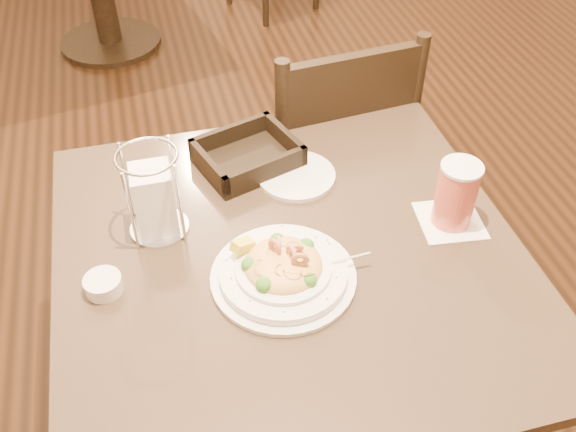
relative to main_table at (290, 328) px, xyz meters
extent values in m
cylinder|color=black|center=(0.00, 0.00, -0.14)|extent=(0.12, 0.12, 0.69)
cube|color=#493929|center=(0.00, 0.00, 0.22)|extent=(0.90, 0.90, 0.03)
cylinder|color=black|center=(-0.35, 2.41, -0.50)|extent=(0.52, 0.52, 0.03)
cube|color=black|center=(0.25, 0.61, -0.06)|extent=(0.46, 0.46, 0.04)
cylinder|color=black|center=(0.41, 0.81, -0.30)|extent=(0.04, 0.04, 0.43)
cylinder|color=black|center=(0.05, 0.77, -0.30)|extent=(0.04, 0.04, 0.43)
cylinder|color=black|center=(0.45, 0.45, -0.30)|extent=(0.04, 0.04, 0.43)
cylinder|color=black|center=(0.09, 0.41, -0.30)|extent=(0.04, 0.04, 0.43)
cylinder|color=black|center=(0.45, 0.45, 0.19)|extent=(0.04, 0.04, 0.46)
cylinder|color=black|center=(0.09, 0.41, 0.19)|extent=(0.04, 0.04, 0.46)
cube|color=black|center=(0.27, 0.43, 0.29)|extent=(0.36, 0.07, 0.22)
cylinder|color=white|center=(-0.03, -0.06, 0.24)|extent=(0.27, 0.27, 0.01)
cylinder|color=white|center=(-0.03, -0.06, 0.26)|extent=(0.24, 0.24, 0.02)
cylinder|color=white|center=(-0.03, -0.06, 0.27)|extent=(0.18, 0.18, 0.01)
ellipsoid|color=#DAA54F|center=(-0.03, -0.06, 0.27)|extent=(0.14, 0.14, 0.05)
cube|color=yellow|center=(-0.09, -0.01, 0.29)|extent=(0.05, 0.04, 0.03)
cube|color=silver|center=(0.09, -0.07, 0.27)|extent=(0.10, 0.01, 0.01)
cube|color=silver|center=(0.03, -0.07, 0.27)|extent=(0.03, 0.02, 0.00)
torus|color=#DAA54F|center=(0.00, -0.07, 0.28)|extent=(0.04, 0.04, 0.01)
torus|color=#DAA54F|center=(-0.01, -0.03, 0.29)|extent=(0.04, 0.03, 0.02)
torus|color=#DAA54F|center=(-0.07, -0.04, 0.29)|extent=(0.04, 0.04, 0.01)
torus|color=#DAA54F|center=(-0.05, -0.05, 0.28)|extent=(0.04, 0.03, 0.02)
torus|color=#DAA54F|center=(-0.03, -0.05, 0.30)|extent=(0.03, 0.03, 0.01)
torus|color=#DAA54F|center=(-0.02, -0.06, 0.28)|extent=(0.03, 0.03, 0.03)
torus|color=#DAA54F|center=(-0.03, -0.06, 0.29)|extent=(0.05, 0.04, 0.03)
torus|color=#DAA54F|center=(-0.05, -0.04, 0.28)|extent=(0.04, 0.04, 0.02)
torus|color=#DAA54F|center=(-0.04, -0.06, 0.29)|extent=(0.04, 0.04, 0.02)
torus|color=#DAA54F|center=(-0.04, -0.05, 0.28)|extent=(0.03, 0.03, 0.02)
torus|color=#DAA54F|center=(-0.04, -0.05, 0.29)|extent=(0.05, 0.05, 0.03)
torus|color=#DAA54F|center=(-0.06, -0.08, 0.28)|extent=(0.05, 0.05, 0.01)
torus|color=#DAA54F|center=(-0.07, -0.07, 0.29)|extent=(0.04, 0.05, 0.03)
torus|color=#DAA54F|center=(0.00, -0.04, 0.29)|extent=(0.04, 0.04, 0.02)
torus|color=#DAA54F|center=(-0.06, -0.03, 0.28)|extent=(0.03, 0.03, 0.01)
torus|color=#DAA54F|center=(-0.01, -0.03, 0.28)|extent=(0.03, 0.04, 0.02)
torus|color=#DAA54F|center=(-0.04, -0.09, 0.30)|extent=(0.02, 0.03, 0.02)
torus|color=#DAA54F|center=(-0.05, -0.07, 0.29)|extent=(0.04, 0.04, 0.01)
torus|color=#DAA54F|center=(-0.02, -0.10, 0.30)|extent=(0.05, 0.04, 0.02)
torus|color=#DAA54F|center=(0.00, -0.10, 0.29)|extent=(0.04, 0.04, 0.02)
torus|color=#DAA54F|center=(-0.06, -0.07, 0.29)|extent=(0.05, 0.05, 0.01)
torus|color=#DAA54F|center=(-0.04, -0.05, 0.29)|extent=(0.05, 0.05, 0.01)
torus|color=#E69771|center=(-0.01, -0.06, 0.31)|extent=(0.04, 0.03, 0.03)
torus|color=#E69771|center=(-0.04, -0.04, 0.31)|extent=(0.03, 0.04, 0.03)
torus|color=#E69771|center=(-0.02, -0.07, 0.31)|extent=(0.02, 0.03, 0.03)
torus|color=#E69771|center=(-0.04, -0.04, 0.31)|extent=(0.02, 0.03, 0.04)
torus|color=#E69771|center=(0.00, -0.09, 0.31)|extent=(0.04, 0.02, 0.03)
ellipsoid|color=#286316|center=(0.02, -0.03, 0.28)|extent=(0.03, 0.03, 0.02)
ellipsoid|color=#286316|center=(-0.03, 0.00, 0.28)|extent=(0.03, 0.03, 0.02)
ellipsoid|color=#286316|center=(-0.09, -0.05, 0.28)|extent=(0.03, 0.03, 0.02)
ellipsoid|color=#286316|center=(-0.07, -0.10, 0.28)|extent=(0.03, 0.03, 0.02)
ellipsoid|color=#286316|center=(0.00, -0.11, 0.28)|extent=(0.03, 0.03, 0.02)
cube|color=#266619|center=(-0.13, -0.06, 0.27)|extent=(0.00, 0.00, 0.00)
cube|color=#266619|center=(0.03, -0.15, 0.27)|extent=(0.00, 0.00, 0.00)
cube|color=#266619|center=(-0.05, -0.16, 0.27)|extent=(0.00, 0.00, 0.00)
cube|color=#266619|center=(0.05, 0.00, 0.27)|extent=(0.00, 0.00, 0.00)
cube|color=#266619|center=(-0.10, -0.01, 0.27)|extent=(0.00, 0.00, 0.00)
cube|color=#266619|center=(0.00, 0.05, 0.27)|extent=(0.00, 0.00, 0.00)
cube|color=#266619|center=(0.06, -0.11, 0.27)|extent=(0.00, 0.00, 0.00)
cube|color=#266619|center=(0.07, -0.01, 0.27)|extent=(0.00, 0.00, 0.00)
cube|color=#266619|center=(-0.13, -0.01, 0.27)|extent=(0.00, 0.00, 0.00)
cube|color=#266619|center=(-0.11, -0.12, 0.27)|extent=(0.00, 0.00, 0.00)
cube|color=#266619|center=(0.03, 0.01, 0.27)|extent=(0.00, 0.00, 0.00)
cube|color=#266619|center=(0.07, -0.02, 0.27)|extent=(0.00, 0.00, 0.00)
cube|color=white|center=(0.34, 0.01, 0.24)|extent=(0.14, 0.14, 0.00)
cylinder|color=#D75C4C|center=(0.34, 0.01, 0.31)|extent=(0.08, 0.08, 0.14)
cylinder|color=white|center=(0.34, 0.01, 0.38)|extent=(0.08, 0.08, 0.01)
cube|color=black|center=(-0.02, 0.29, 0.24)|extent=(0.25, 0.23, 0.02)
cube|color=black|center=(0.07, 0.32, 0.27)|extent=(0.07, 0.17, 0.04)
cube|color=black|center=(-0.12, 0.26, 0.27)|extent=(0.07, 0.17, 0.04)
cube|color=black|center=(-0.05, 0.37, 0.27)|extent=(0.20, 0.08, 0.04)
cube|color=black|center=(0.00, 0.22, 0.27)|extent=(0.20, 0.08, 0.04)
cylinder|color=silver|center=(-0.24, 0.13, 0.24)|extent=(0.12, 0.12, 0.01)
torus|color=silver|center=(-0.24, 0.13, 0.42)|extent=(0.12, 0.12, 0.01)
cube|color=white|center=(-0.24, 0.13, 0.31)|extent=(0.08, 0.08, 0.14)
cylinder|color=silver|center=(-0.28, 0.09, 0.33)|extent=(0.01, 0.01, 0.18)
cylinder|color=silver|center=(-0.19, 0.09, 0.33)|extent=(0.01, 0.01, 0.18)
cylinder|color=silver|center=(-0.28, 0.18, 0.33)|extent=(0.01, 0.01, 0.18)
cylinder|color=silver|center=(-0.19, 0.18, 0.33)|extent=(0.01, 0.01, 0.18)
cylinder|color=white|center=(0.07, 0.22, 0.24)|extent=(0.20, 0.20, 0.01)
cylinder|color=white|center=(-0.35, -0.01, 0.25)|extent=(0.09, 0.09, 0.03)
camera|label=1|loc=(-0.22, -0.83, 1.14)|focal=40.00mm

